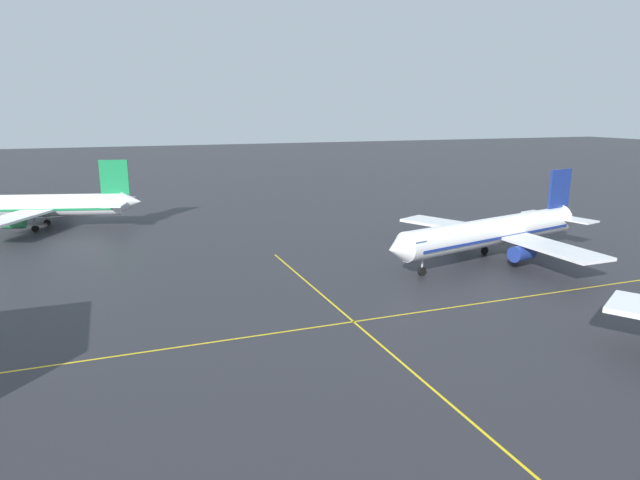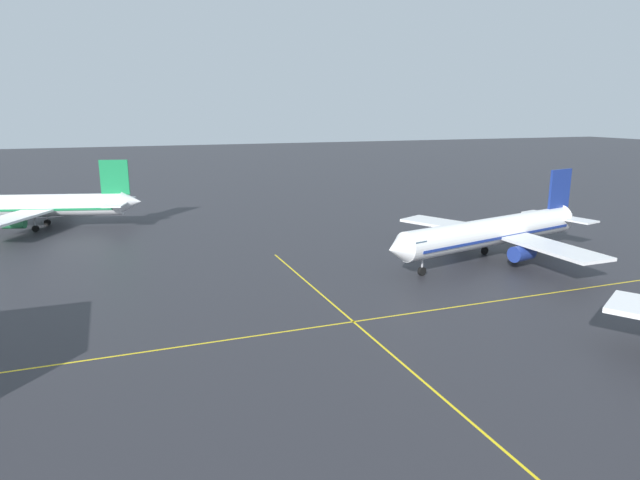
% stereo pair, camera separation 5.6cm
% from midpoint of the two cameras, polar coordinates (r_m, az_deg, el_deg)
% --- Properties ---
extents(airliner_second_row, '(33.21, 28.23, 10.41)m').
position_cam_midpoint_polar(airliner_second_row, '(70.40, 17.57, 0.84)').
color(airliner_second_row, white).
rests_on(airliner_second_row, ground).
extents(airliner_third_row, '(33.53, 28.56, 10.57)m').
position_cam_midpoint_polar(airliner_third_row, '(96.05, -27.82, 3.14)').
color(airliner_third_row, white).
rests_on(airliner_third_row, ground).
extents(taxiway_markings, '(165.53, 89.71, 0.01)m').
position_cam_midpoint_polar(taxiway_markings, '(33.16, 19.02, -20.28)').
color(taxiway_markings, yellow).
rests_on(taxiway_markings, ground).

